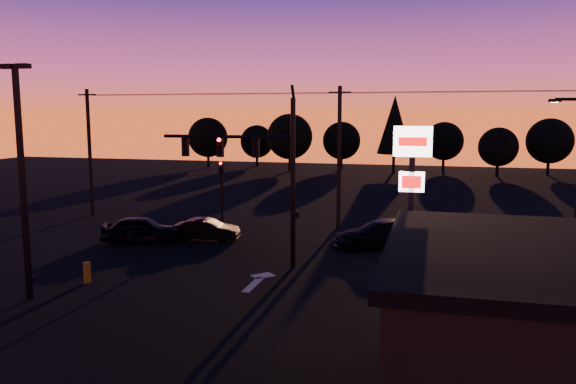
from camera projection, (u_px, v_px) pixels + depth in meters
name	position (u px, v px, depth m)	size (l,w,h in m)	color
ground	(234.00, 291.00, 23.25)	(120.00, 120.00, 0.00)	black
lane_arrow	(258.00, 280.00, 24.72)	(1.20, 3.10, 0.01)	beige
traffic_signal_mast	(260.00, 164.00, 26.42)	(6.79, 0.52, 8.58)	black
secondary_signal	(222.00, 185.00, 35.11)	(0.30, 0.31, 4.35)	black
parking_lot_light	(21.00, 167.00, 21.52)	(1.25, 0.30, 9.14)	black
pylon_sign	(412.00, 174.00, 22.25)	(1.50, 0.28, 6.80)	black
utility_pole_0	(90.00, 152.00, 40.03)	(1.40, 0.26, 9.00)	black
utility_pole_1	(339.00, 156.00, 35.53)	(1.40, 0.26, 9.00)	black
power_wires	(340.00, 93.00, 34.97)	(36.00, 1.22, 0.07)	black
bollard	(87.00, 272.00, 24.31)	(0.31, 0.31, 0.92)	#AA7C0F
tree_0	(208.00, 137.00, 76.10)	(5.36, 5.36, 6.74)	black
tree_1	(257.00, 142.00, 77.56)	(4.54, 4.54, 5.71)	black
tree_2	(290.00, 137.00, 71.14)	(5.77, 5.78, 7.26)	black
tree_3	(342.00, 141.00, 73.55)	(4.95, 4.95, 6.22)	black
tree_4	(395.00, 125.00, 68.63)	(4.18, 4.18, 9.50)	black
tree_5	(444.00, 141.00, 72.22)	(4.95, 4.95, 6.22)	black
tree_6	(498.00, 147.00, 65.01)	(4.54, 4.54, 5.71)	black
tree_7	(550.00, 141.00, 66.30)	(5.36, 5.36, 6.74)	black
car_left	(142.00, 230.00, 31.82)	(1.80, 4.46, 1.52)	black
car_mid	(207.00, 229.00, 32.53)	(1.32, 3.79, 1.25)	black
car_right	(381.00, 234.00, 30.65)	(2.12, 5.22, 1.51)	black
suv_parked	(550.00, 339.00, 16.60)	(2.25, 4.89, 1.36)	black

